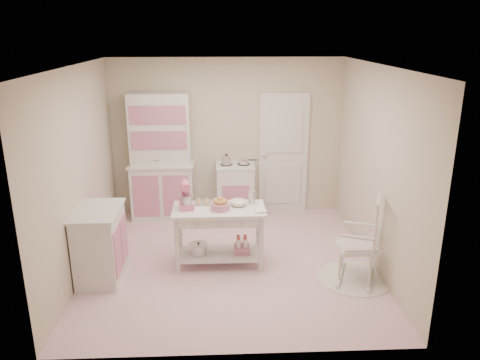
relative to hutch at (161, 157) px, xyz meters
name	(u,v)px	position (x,y,z in m)	size (l,w,h in m)	color
room_shell	(229,144)	(1.08, -1.66, 0.61)	(3.84, 3.84, 2.62)	pink
door	(283,154)	(2.03, 0.21, -0.02)	(0.82, 0.05, 2.04)	silver
hutch	(161,157)	(0.00, 0.00, 0.00)	(1.06, 0.50, 2.08)	silver
stove	(235,191)	(1.20, -0.05, -0.58)	(0.62, 0.57, 0.92)	silver
base_cabinet	(100,244)	(-0.55, -1.99, -0.58)	(0.54, 0.84, 0.92)	silver
lace_rug	(354,278)	(2.64, -2.17, -1.03)	(0.92, 0.92, 0.01)	white
rocking_chair	(358,239)	(2.64, -2.17, -0.49)	(0.48, 0.72, 1.10)	silver
work_table	(219,236)	(0.93, -1.70, -0.64)	(1.20, 0.60, 0.80)	silver
stand_mixer	(186,196)	(0.51, -1.68, -0.07)	(0.20, 0.28, 0.34)	#E25F8C
cookie_tray	(208,203)	(0.78, -1.52, -0.23)	(0.34, 0.24, 0.02)	silver
bread_basket	(220,206)	(0.95, -1.75, -0.19)	(0.25, 0.25, 0.09)	#C47193
mixing_bowl	(239,203)	(1.19, -1.62, -0.21)	(0.22, 0.22, 0.07)	white
metal_pitcher	(252,197)	(1.37, -1.54, -0.16)	(0.10, 0.10, 0.17)	silver
recipe_book	(254,210)	(1.38, -1.82, -0.23)	(0.15, 0.20, 0.02)	white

